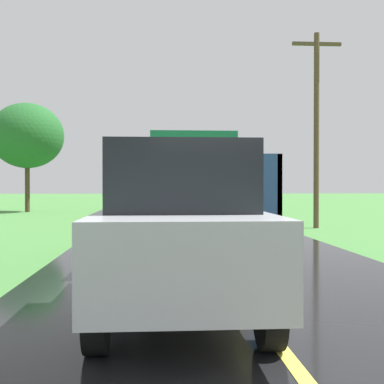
{
  "coord_description": "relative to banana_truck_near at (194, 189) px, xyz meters",
  "views": [
    {
      "loc": [
        -1.11,
        0.47,
        1.56
      ],
      "look_at": [
        -0.25,
        13.14,
        1.4
      ],
      "focal_mm": 46.65,
      "sensor_mm": 36.0,
      "label": 1
    }
  ],
  "objects": [
    {
      "name": "following_car",
      "position": [
        -0.62,
        -6.06,
        -0.41
      ],
      "size": [
        1.74,
        4.1,
        1.92
      ],
      "color": "#B7BABF",
      "rests_on": "road_surface"
    },
    {
      "name": "banana_truck_near",
      "position": [
        0.0,
        0.0,
        0.0
      ],
      "size": [
        2.38,
        5.82,
        2.8
      ],
      "color": "#2D2D30",
      "rests_on": "road_surface"
    },
    {
      "name": "roadside_tree_mid_right",
      "position": [
        -8.62,
        18.5,
        3.05
      ],
      "size": [
        4.28,
        4.28,
        6.46
      ],
      "color": "#4C3823",
      "rests_on": "ground"
    },
    {
      "name": "banana_truck_far",
      "position": [
        -0.47,
        11.97,
        0.0
      ],
      "size": [
        2.38,
        5.81,
        2.8
      ],
      "color": "#2D2D30",
      "rests_on": "road_surface"
    },
    {
      "name": "utility_pole_roadside",
      "position": [
        4.97,
        6.33,
        2.38
      ],
      "size": [
        1.82,
        0.2,
        7.18
      ],
      "color": "brown",
      "rests_on": "ground"
    }
  ]
}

